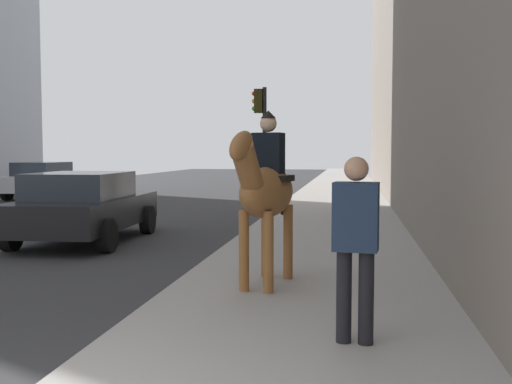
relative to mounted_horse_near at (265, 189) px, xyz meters
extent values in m
ellipsoid|color=brown|center=(0.08, -0.01, -0.04)|extent=(1.57, 0.81, 0.66)
cylinder|color=brown|center=(-0.39, -0.10, -0.75)|extent=(0.13, 0.13, 1.02)
cylinder|color=brown|center=(-0.34, 0.22, -0.75)|extent=(0.13, 0.13, 1.02)
cylinder|color=brown|center=(0.50, -0.25, -0.75)|extent=(0.13, 0.13, 1.02)
cylinder|color=brown|center=(0.55, 0.07, -0.75)|extent=(0.13, 0.13, 1.02)
cylinder|color=brown|center=(-0.68, 0.12, 0.30)|extent=(0.67, 0.38, 0.68)
ellipsoid|color=brown|center=(-0.89, 0.15, 0.55)|extent=(0.65, 0.32, 0.49)
cylinder|color=black|center=(0.78, -0.13, -0.14)|extent=(0.29, 0.15, 0.55)
cube|color=black|center=(0.13, -0.02, 0.14)|extent=(0.54, 0.67, 0.08)
cube|color=black|center=(0.13, -0.02, 0.45)|extent=(0.34, 0.42, 0.55)
sphere|color=#D8AD8C|center=(0.13, -0.02, 0.85)|extent=(0.22, 0.22, 0.22)
cone|color=black|center=(0.13, -0.02, 0.97)|extent=(0.23, 0.23, 0.10)
cylinder|color=black|center=(-2.22, -1.04, -0.83)|extent=(0.14, 0.14, 0.85)
cylinder|color=black|center=(-2.25, -1.24, -0.83)|extent=(0.14, 0.14, 0.85)
cube|color=#1E2D47|center=(-2.24, -1.14, -0.10)|extent=(0.30, 0.43, 0.62)
sphere|color=tan|center=(-2.24, -1.14, 0.33)|extent=(0.22, 0.22, 0.22)
cube|color=#B7BABF|center=(14.96, 10.94, -0.76)|extent=(4.35, 1.83, 0.60)
cube|color=#262D38|center=(14.70, 10.95, -0.20)|extent=(2.17, 1.57, 0.52)
cylinder|color=black|center=(16.32, 11.77, -1.06)|extent=(0.65, 0.24, 0.64)
cylinder|color=black|center=(16.27, 10.05, -1.06)|extent=(0.65, 0.24, 0.64)
cylinder|color=black|center=(13.65, 11.83, -1.06)|extent=(0.65, 0.24, 0.64)
cylinder|color=black|center=(13.61, 10.12, -1.06)|extent=(0.65, 0.24, 0.64)
cube|color=black|center=(4.07, 4.32, -0.76)|extent=(4.33, 2.06, 0.60)
cube|color=#262D38|center=(3.82, 4.31, -0.20)|extent=(2.22, 1.74, 0.52)
cylinder|color=black|center=(5.34, 5.31, -1.06)|extent=(0.65, 0.25, 0.64)
cylinder|color=black|center=(5.43, 3.45, -1.06)|extent=(0.65, 0.25, 0.64)
cylinder|color=black|center=(2.71, 5.19, -1.06)|extent=(0.65, 0.25, 0.64)
cylinder|color=black|center=(2.80, 3.33, -1.06)|extent=(0.65, 0.25, 0.64)
cylinder|color=black|center=(10.15, 1.45, 0.49)|extent=(0.12, 0.12, 3.75)
cube|color=#2D280C|center=(10.15, 1.63, 1.97)|extent=(0.20, 0.24, 0.70)
sphere|color=red|center=(10.15, 1.76, 2.19)|extent=(0.14, 0.14, 0.14)
sphere|color=orange|center=(10.15, 1.76, 1.97)|extent=(0.14, 0.14, 0.14)
sphere|color=green|center=(10.15, 1.76, 1.75)|extent=(0.14, 0.14, 0.14)
camera|label=1|loc=(-7.79, -1.10, 0.49)|focal=42.95mm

